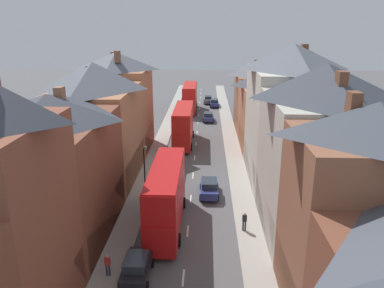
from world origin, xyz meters
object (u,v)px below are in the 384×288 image
(car_parked_left_a, at_px, (137,267))
(car_parked_left_b, at_px, (208,117))
(double_decker_bus_mid_street, at_px, (183,125))
(car_near_blue, at_px, (185,101))
(pedestrian_near_right, at_px, (108,264))
(car_parked_right_a, at_px, (208,99))
(car_near_silver, at_px, (214,103))
(car_mid_black, at_px, (209,187))
(pedestrian_mid_left, at_px, (244,221))
(street_lamp, at_px, (145,171))
(double_decker_bus_lead, at_px, (166,195))
(double_decker_bus_far_approaching, at_px, (190,97))

(car_parked_left_a, xyz_separation_m, car_parked_left_b, (4.90, 43.54, -0.05))
(double_decker_bus_mid_street, relative_size, car_near_blue, 2.69)
(pedestrian_near_right, bearing_deg, car_parked_right_a, 83.45)
(car_parked_right_a, bearing_deg, car_near_silver, -70.00)
(car_mid_black, relative_size, car_parked_left_b, 1.05)
(double_decker_bus_mid_street, bearing_deg, pedestrian_mid_left, -74.91)
(pedestrian_mid_left, bearing_deg, car_mid_black, 112.39)
(double_decker_bus_mid_street, relative_size, street_lamp, 1.96)
(double_decker_bus_lead, bearing_deg, double_decker_bus_mid_street, 90.00)
(car_parked_right_a, relative_size, car_parked_left_b, 1.10)
(car_parked_left_a, bearing_deg, pedestrian_mid_left, 38.87)
(double_decker_bus_lead, height_order, double_decker_bus_mid_street, same)
(car_parked_right_a, relative_size, street_lamp, 0.80)
(car_parked_left_a, distance_m, car_mid_black, 14.03)
(street_lamp, bearing_deg, car_near_silver, 80.71)
(car_parked_left_b, xyz_separation_m, pedestrian_mid_left, (2.84, -37.29, 0.23))
(double_decker_bus_mid_street, height_order, car_near_silver, double_decker_bus_mid_street)
(double_decker_bus_far_approaching, height_order, car_near_blue, double_decker_bus_far_approaching)
(double_decker_bus_lead, height_order, car_parked_left_a, double_decker_bus_lead)
(car_parked_left_a, xyz_separation_m, car_mid_black, (4.90, 13.14, -0.02))
(car_near_blue, height_order, car_parked_left_a, car_parked_left_a)
(car_mid_black, bearing_deg, double_decker_bus_far_approaching, 95.39)
(double_decker_bus_mid_street, distance_m, car_parked_left_a, 30.27)
(double_decker_bus_far_approaching, height_order, pedestrian_near_right, double_decker_bus_far_approaching)
(car_parked_right_a, xyz_separation_m, car_mid_black, (0.00, -46.59, 0.01))
(double_decker_bus_far_approaching, height_order, car_parked_left_a, double_decker_bus_far_approaching)
(pedestrian_near_right, bearing_deg, pedestrian_mid_left, 32.63)
(car_parked_left_a, height_order, car_parked_left_b, car_parked_left_a)
(pedestrian_near_right, relative_size, pedestrian_mid_left, 1.00)
(double_decker_bus_lead, xyz_separation_m, car_parked_left_b, (3.61, 36.50, -2.01))
(double_decker_bus_mid_street, bearing_deg, car_parked_left_b, 74.88)
(street_lamp, bearing_deg, car_near_blue, 88.60)
(double_decker_bus_mid_street, xyz_separation_m, pedestrian_mid_left, (6.45, -23.93, -1.78))
(car_near_blue, xyz_separation_m, car_parked_left_b, (4.90, -14.80, -0.00))
(double_decker_bus_mid_street, height_order, car_mid_black, double_decker_bus_mid_street)
(car_near_silver, bearing_deg, double_decker_bus_lead, -95.71)
(car_near_blue, height_order, pedestrian_mid_left, pedestrian_mid_left)
(pedestrian_mid_left, bearing_deg, double_decker_bus_mid_street, 105.09)
(pedestrian_near_right, height_order, pedestrian_mid_left, same)
(double_decker_bus_far_approaching, xyz_separation_m, car_near_silver, (4.91, 4.77, -2.01))
(car_near_blue, relative_size, pedestrian_near_right, 2.50)
(double_decker_bus_mid_street, bearing_deg, street_lamp, -97.34)
(car_mid_black, relative_size, pedestrian_mid_left, 2.60)
(car_parked_right_a, distance_m, car_mid_black, 46.59)
(double_decker_bus_mid_street, height_order, car_parked_right_a, double_decker_bus_mid_street)
(double_decker_bus_far_approaching, xyz_separation_m, car_mid_black, (3.61, -38.25, -1.98))
(pedestrian_mid_left, bearing_deg, double_decker_bus_far_approaching, 98.13)
(car_mid_black, bearing_deg, street_lamp, -162.31)
(car_parked_left_b, bearing_deg, double_decker_bus_far_approaching, 114.67)
(double_decker_bus_lead, bearing_deg, car_mid_black, 59.43)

